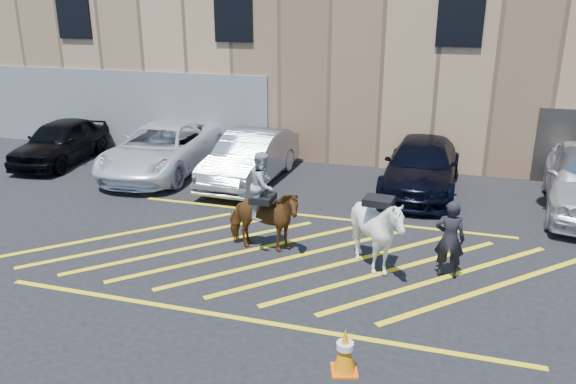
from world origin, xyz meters
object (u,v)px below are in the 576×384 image
(handler, at_px, (450,239))
(saddled_white, at_px, (377,232))
(car_blue_suv, at_px, (422,166))
(car_silver_sedan, at_px, (250,157))
(car_white_pickup, at_px, (162,149))
(mounted_bay, at_px, (263,212))
(car_black_suv, at_px, (61,141))
(traffic_cone, at_px, (345,350))

(handler, relative_size, saddled_white, 0.95)
(car_blue_suv, bearing_deg, saddled_white, -93.93)
(car_silver_sedan, bearing_deg, saddled_white, -44.77)
(car_white_pickup, relative_size, mounted_bay, 2.43)
(car_black_suv, bearing_deg, car_blue_suv, -3.51)
(car_blue_suv, distance_m, handler, 5.34)
(mounted_bay, xyz_separation_m, saddled_white, (2.46, -0.26, -0.06))
(saddled_white, xyz_separation_m, traffic_cone, (0.04, -3.40, -0.47))
(car_white_pickup, bearing_deg, handler, -32.25)
(car_black_suv, relative_size, car_blue_suv, 0.86)
(car_black_suv, height_order, saddled_white, saddled_white)
(car_white_pickup, relative_size, handler, 3.40)
(saddled_white, bearing_deg, car_black_suv, 156.06)
(car_black_suv, bearing_deg, car_white_pickup, -6.82)
(car_silver_sedan, xyz_separation_m, traffic_cone, (4.45, -8.15, -0.38))
(saddled_white, height_order, traffic_cone, saddled_white)
(car_white_pickup, distance_m, traffic_cone, 11.15)
(car_black_suv, relative_size, traffic_cone, 5.74)
(car_black_suv, relative_size, mounted_bay, 1.90)
(car_white_pickup, bearing_deg, car_blue_suv, -0.11)
(car_silver_sedan, distance_m, mounted_bay, 4.90)
(saddled_white, bearing_deg, car_white_pickup, 146.56)
(car_black_suv, distance_m, traffic_cone, 13.99)
(car_white_pickup, bearing_deg, traffic_cone, -51.98)
(car_white_pickup, xyz_separation_m, mounted_bay, (4.95, -4.63, 0.15))
(car_silver_sedan, bearing_deg, traffic_cone, -58.98)
(car_white_pickup, distance_m, handler, 9.99)
(car_blue_suv, bearing_deg, car_white_pickup, -174.76)
(car_blue_suv, bearing_deg, mounted_bay, -118.50)
(mounted_bay, bearing_deg, traffic_cone, -55.64)
(car_white_pickup, relative_size, car_silver_sedan, 1.18)
(car_blue_suv, distance_m, traffic_cone, 8.83)
(handler, relative_size, mounted_bay, 0.71)
(saddled_white, bearing_deg, car_silver_sedan, 132.87)
(car_black_suv, distance_m, car_blue_suv, 11.69)
(handler, bearing_deg, mounted_bay, -0.05)
(traffic_cone, bearing_deg, mounted_bay, 124.36)
(car_black_suv, height_order, traffic_cone, car_black_suv)
(car_black_suv, relative_size, handler, 2.66)
(traffic_cone, bearing_deg, saddled_white, 90.71)
(car_white_pickup, height_order, saddled_white, saddled_white)
(car_blue_suv, relative_size, handler, 3.09)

